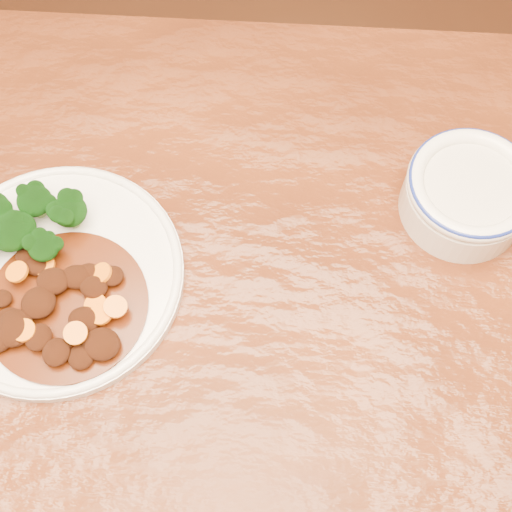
# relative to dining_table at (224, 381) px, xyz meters

# --- Properties ---
(ground) EXTENTS (4.00, 4.00, 0.00)m
(ground) POSITION_rel_dining_table_xyz_m (0.00, 0.00, -0.67)
(ground) COLOR #4B2312
(ground) RESTS_ON ground
(dining_table) EXTENTS (1.61, 1.09, 0.75)m
(dining_table) POSITION_rel_dining_table_xyz_m (0.00, 0.00, 0.00)
(dining_table) COLOR #602A11
(dining_table) RESTS_ON ground
(dinner_plate) EXTENTS (0.27, 0.27, 0.02)m
(dinner_plate) POSITION_rel_dining_table_xyz_m (-0.19, 0.05, 0.09)
(dinner_plate) COLOR white
(dinner_plate) RESTS_ON dining_table
(broccoli_florets) EXTENTS (0.12, 0.09, 0.05)m
(broccoli_florets) POSITION_rel_dining_table_xyz_m (-0.24, 0.09, 0.12)
(broccoli_florets) COLOR #82A354
(broccoli_florets) RESTS_ON dinner_plate
(mince_stew) EXTENTS (0.17, 0.17, 0.03)m
(mince_stew) POSITION_rel_dining_table_xyz_m (-0.17, 0.01, 0.10)
(mince_stew) COLOR #4B1F08
(mince_stew) RESTS_ON dinner_plate
(dip_bowl) EXTENTS (0.14, 0.14, 0.06)m
(dip_bowl) POSITION_rel_dining_table_xyz_m (0.22, 0.22, 0.11)
(dip_bowl) COLOR silver
(dip_bowl) RESTS_ON dining_table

